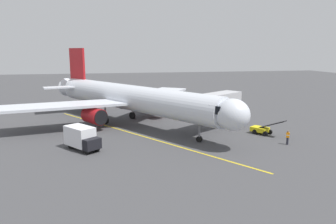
% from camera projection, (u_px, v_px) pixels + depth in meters
% --- Properties ---
extents(ground_plane, '(220.00, 220.00, 0.00)m').
position_uv_depth(ground_plane, '(126.00, 121.00, 51.16)').
color(ground_plane, '#424244').
extents(apron_lead_in_line, '(22.16, 33.57, 0.01)m').
position_uv_depth(apron_lead_in_line, '(135.00, 134.00, 43.29)').
color(apron_lead_in_line, yellow).
rests_on(apron_lead_in_line, ground).
extents(airplane, '(30.64, 35.58, 11.50)m').
position_uv_depth(airplane, '(130.00, 98.00, 48.50)').
color(airplane, silver).
rests_on(airplane, ground).
extents(jet_bridge, '(10.57, 8.13, 5.40)m').
position_uv_depth(jet_bridge, '(211.00, 104.00, 44.38)').
color(jet_bridge, '#B7B7BC').
rests_on(jet_bridge, ground).
extents(ground_crew_marshaller, '(0.47, 0.41, 1.71)m').
position_uv_depth(ground_crew_marshaller, '(288.00, 137.00, 38.32)').
color(ground_crew_marshaller, '#23232D').
rests_on(ground_crew_marshaller, ground).
extents(box_truck_near_nose, '(4.34, 4.84, 2.62)m').
position_uv_depth(box_truck_near_nose, '(82.00, 138.00, 36.33)').
color(box_truck_near_nose, black).
rests_on(box_truck_near_nose, ground).
extents(tug_portside, '(2.67, 2.70, 1.50)m').
position_uv_depth(tug_portside, '(90.00, 107.00, 59.63)').
color(tug_portside, '#9E9EA3').
rests_on(tug_portside, ground).
extents(belt_loader_starboard_side, '(3.60, 4.44, 2.32)m').
position_uv_depth(belt_loader_starboard_side, '(262.00, 129.00, 43.16)').
color(belt_loader_starboard_side, yellow).
rests_on(belt_loader_starboard_side, ground).
extents(tug_rear_apron, '(1.92, 2.53, 1.50)m').
position_uv_depth(tug_rear_apron, '(125.00, 104.00, 62.88)').
color(tug_rear_apron, '#9E9EA3').
rests_on(tug_rear_apron, ground).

